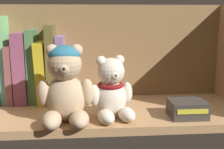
{
  "coord_description": "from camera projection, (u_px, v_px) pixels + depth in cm",
  "views": [
    {
      "loc": [
        -3.15,
        -72.86,
        26.37
      ],
      "look_at": [
        3.06,
        0.0,
        11.34
      ],
      "focal_mm": 46.79,
      "sensor_mm": 36.0,
      "label": 1
    }
  ],
  "objects": [
    {
      "name": "shelf_board",
      "position": [
        100.0,
        113.0,
        0.76
      ],
      "size": [
        73.02,
        26.02,
        2.0
      ],
      "primitive_type": "cube",
      "color": "tan",
      "rests_on": "ground"
    },
    {
      "name": "shelf_back_panel",
      "position": [
        98.0,
        55.0,
        0.87
      ],
      "size": [
        75.42,
        1.2,
        29.22
      ],
      "primitive_type": "cube",
      "color": "olive",
      "rests_on": "ground"
    },
    {
      "name": "book_3",
      "position": [
        5.0,
        60.0,
        0.82
      ],
      "size": [
        1.61,
        9.6,
        24.06
      ],
      "primitive_type": "cube",
      "color": "#71BE70",
      "rests_on": "shelf_board"
    },
    {
      "name": "book_4",
      "position": [
        13.0,
        73.0,
        0.83
      ],
      "size": [
        1.72,
        12.04,
        16.13
      ],
      "primitive_type": "cube",
      "color": "brown",
      "rests_on": "shelf_board"
    },
    {
      "name": "book_5",
      "position": [
        23.0,
        67.0,
        0.83
      ],
      "size": [
        3.5,
        12.11,
        19.56
      ],
      "primitive_type": "cube",
      "rotation": [
        0.0,
        -0.01,
        0.0
      ],
      "color": "#844563",
      "rests_on": "shelf_board"
    },
    {
      "name": "book_6",
      "position": [
        34.0,
        66.0,
        0.83
      ],
      "size": [
        2.26,
        11.03,
        20.42
      ],
      "primitive_type": "cube",
      "color": "#487547",
      "rests_on": "shelf_board"
    },
    {
      "name": "book_7",
      "position": [
        44.0,
        71.0,
        0.83
      ],
      "size": [
        3.26,
        14.49,
        17.18
      ],
      "primitive_type": "cube",
      "rotation": [
        0.0,
        -0.04,
        0.0
      ],
      "color": "gold",
      "rests_on": "shelf_board"
    },
    {
      "name": "book_8",
      "position": [
        53.0,
        63.0,
        0.83
      ],
      "size": [
        2.25,
        14.99,
        21.69
      ],
      "primitive_type": "cube",
      "color": "brown",
      "rests_on": "shelf_board"
    },
    {
      "name": "book_9",
      "position": [
        61.0,
        68.0,
        0.84
      ],
      "size": [
        2.04,
        11.82,
        18.63
      ],
      "primitive_type": "cube",
      "color": "#846095",
      "rests_on": "shelf_board"
    },
    {
      "name": "teddy_bear_larger",
      "position": [
        65.0,
        86.0,
        0.66
      ],
      "size": [
        13.04,
        13.2,
        17.93
      ],
      "color": "tan",
      "rests_on": "shelf_board"
    },
    {
      "name": "teddy_bear_smaller",
      "position": [
        111.0,
        92.0,
        0.69
      ],
      "size": [
        11.45,
        11.74,
        14.99
      ],
      "color": "beige",
      "rests_on": "shelf_board"
    },
    {
      "name": "small_product_box",
      "position": [
        187.0,
        109.0,
        0.71
      ],
      "size": [
        8.6,
        7.44,
        4.03
      ],
      "color": "#38332D",
      "rests_on": "shelf_board"
    }
  ]
}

